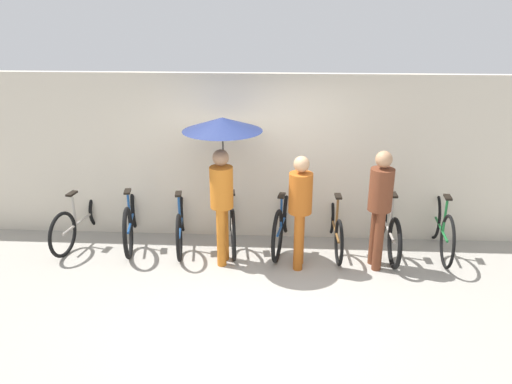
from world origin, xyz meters
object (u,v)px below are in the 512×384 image
Objects in this scene: pedestrian_trailing at (380,201)px; parked_bicycle_4 at (283,221)px; parked_bicycle_3 at (232,220)px; pedestrian_center at (300,204)px; pedestrian_leading at (222,149)px; parked_bicycle_0 at (83,218)px; parked_bicycle_6 at (387,226)px; parked_bicycle_1 at (132,218)px; parked_bicycle_2 at (181,222)px; parked_bicycle_7 at (441,226)px; parked_bicycle_5 at (334,225)px.

parked_bicycle_4 is at bearing 146.33° from pedestrian_trailing.
pedestrian_center is at bearing -131.71° from parked_bicycle_3.
pedestrian_leading is (-0.06, -0.52, 1.27)m from parked_bicycle_3.
pedestrian_leading reaches higher than pedestrian_center.
parked_bicycle_0 is 1.09× the size of pedestrian_center.
parked_bicycle_6 is 0.86× the size of pedestrian_leading.
parked_bicycle_2 is (0.78, -0.05, -0.02)m from parked_bicycle_1.
parked_bicycle_2 is 0.78m from parked_bicycle_3.
parked_bicycle_4 is 1.55m from pedestrian_trailing.
parked_bicycle_3 is (1.55, -0.00, 0.00)m from parked_bicycle_1.
pedestrian_center is (-2.10, -0.60, 0.54)m from parked_bicycle_7.
parked_bicycle_1 is 2.03m from pedestrian_leading.
parked_bicycle_7 is at bearing 19.50° from pedestrian_trailing.
parked_bicycle_4 is at bearing 86.20° from parked_bicycle_5.
parked_bicycle_1 is 1.02× the size of parked_bicycle_4.
parked_bicycle_4 is at bearing -96.47° from parked_bicycle_2.
parked_bicycle_6 is at bearing -83.78° from parked_bicycle_4.
parked_bicycle_3 is at bearing 93.78° from parked_bicycle_7.
pedestrian_center is at bearing -92.44° from parked_bicycle_0.
parked_bicycle_2 reaches higher than parked_bicycle_1.
parked_bicycle_4 reaches higher than parked_bicycle_1.
pedestrian_trailing is at bearing -106.59° from parked_bicycle_4.
pedestrian_center is at bearing 174.50° from pedestrian_trailing.
parked_bicycle_6 reaches higher than parked_bicycle_5.
parked_bicycle_2 is 1.55m from pedestrian_leading.
pedestrian_center reaches higher than parked_bicycle_5.
parked_bicycle_1 is at bearing 89.03° from parked_bicycle_6.
parked_bicycle_7 reaches higher than parked_bicycle_6.
pedestrian_leading reaches higher than parked_bicycle_4.
parked_bicycle_3 is at bearing -100.66° from parked_bicycle_1.
parked_bicycle_6 is (3.88, -0.07, -0.01)m from parked_bicycle_1.
pedestrian_leading is (0.72, -0.47, 1.29)m from parked_bicycle_2.
parked_bicycle_2 is 0.96× the size of parked_bicycle_4.
pedestrian_leading reaches higher than parked_bicycle_3.
pedestrian_leading is at bearing 130.33° from parked_bicycle_4.
pedestrian_center is 0.96× the size of pedestrian_trailing.
parked_bicycle_7 is (0.78, 0.00, 0.02)m from parked_bicycle_6.
parked_bicycle_2 reaches higher than parked_bicycle_5.
parked_bicycle_3 is 1.02× the size of parked_bicycle_5.
parked_bicycle_0 is 1.03× the size of parked_bicycle_5.
pedestrian_trailing reaches higher than parked_bicycle_4.
pedestrian_leading is at bearing 100.67° from parked_bicycle_6.
parked_bicycle_1 is 0.87× the size of pedestrian_leading.
parked_bicycle_4 is 2.33m from parked_bicycle_7.
parked_bicycle_1 is at bearing 167.05° from pedestrian_leading.
pedestrian_center is (1.06, -0.15, -0.72)m from pedestrian_leading.
parked_bicycle_4 is (0.78, -0.00, 0.00)m from parked_bicycle_3.
parked_bicycle_3 is at bearing 155.09° from pedestrian_trailing.
parked_bicycle_3 is at bearing 153.08° from pedestrian_center.
parked_bicycle_6 is 0.86m from pedestrian_trailing.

